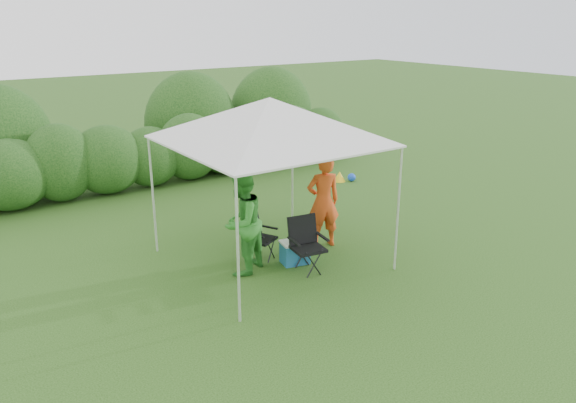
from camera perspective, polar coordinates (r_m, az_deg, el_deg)
ground at (r=9.51m, az=-0.05°, el=-6.95°), size 70.00×70.00×0.00m
hedge at (r=14.33m, az=-13.85°, el=4.73°), size 12.17×1.53×1.80m
canopy at (r=9.16m, az=-1.85°, el=8.26°), size 3.10×3.10×2.83m
chair_right at (r=9.33m, az=1.83°, el=-4.00°), size 0.63×0.59×0.92m
chair_left at (r=9.82m, az=-3.07°, el=-3.25°), size 0.62×0.60×0.81m
man at (r=10.20m, az=3.59°, el=0.02°), size 0.72×0.58×1.73m
woman at (r=9.14m, az=-4.73°, el=-2.14°), size 1.07×1.00×1.75m
cooler at (r=9.69m, az=0.70°, el=-5.15°), size 0.54×0.44×0.40m
bottle at (r=9.58m, az=1.14°, el=-3.48°), size 0.06×0.06×0.21m
lawn_toy at (r=14.55m, az=5.58°, el=2.53°), size 0.52×0.43×0.26m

